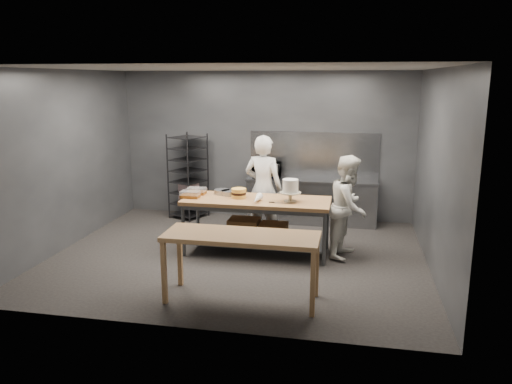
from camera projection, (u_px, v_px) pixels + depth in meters
ground at (239, 256)px, 8.21m from camera, size 6.00×6.00×0.00m
back_wall at (265, 145)px, 10.27m from camera, size 6.00×0.04×3.00m
work_table at (257, 219)px, 8.24m from camera, size 2.40×0.90×0.92m
near_counter at (241, 241)px, 6.40m from camera, size 2.00×0.70×0.90m
back_counter at (311, 201)px, 10.00m from camera, size 2.60×0.60×0.90m
splashback_panel at (314, 154)px, 10.09m from camera, size 2.60×0.02×0.90m
speed_rack at (188, 177)px, 10.32m from camera, size 0.81×0.84×1.75m
chef_behind at (263, 188)px, 8.85m from camera, size 0.76×0.57×1.89m
chef_right at (349, 206)px, 8.03m from camera, size 0.81×0.94×1.66m
microwave at (267, 170)px, 10.04m from camera, size 0.54×0.37×0.30m
frosted_cake_stand at (290, 188)px, 7.93m from camera, size 0.34×0.34×0.37m
layer_cake at (239, 193)px, 8.21m from camera, size 0.24×0.24×0.16m
cake_pans at (226, 192)px, 8.47m from camera, size 0.41×0.32×0.07m
piping_bag at (257, 199)px, 7.90m from camera, size 0.13×0.38×0.12m
offset_spatula at (277, 203)px, 7.90m from camera, size 0.37×0.02×0.02m
pastry_clamshells at (193, 193)px, 8.37m from camera, size 0.33×0.48×0.11m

